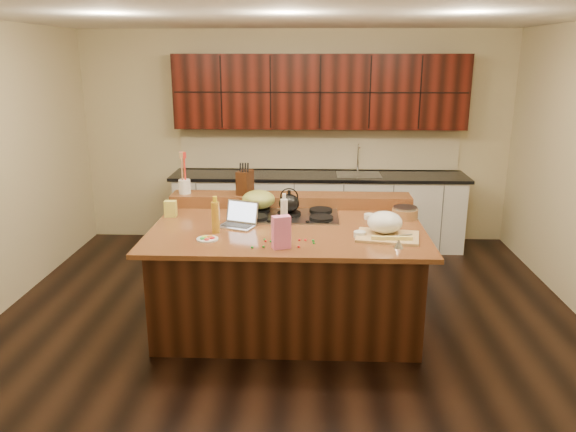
{
  "coord_description": "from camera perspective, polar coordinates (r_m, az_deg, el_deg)",
  "views": [
    {
      "loc": [
        0.2,
        -4.76,
        2.39
      ],
      "look_at": [
        0.0,
        0.05,
        1.0
      ],
      "focal_mm": 35.0,
      "sensor_mm": 36.0,
      "label": 1
    }
  ],
  "objects": [
    {
      "name": "gumdrop_11",
      "position": [
        4.6,
        -2.39,
        -2.41
      ],
      "size": [
        0.02,
        0.02,
        0.02
      ],
      "primitive_type": "ellipsoid",
      "color": "#198C26",
      "rests_on": "island"
    },
    {
      "name": "gumdrop_6",
      "position": [
        4.5,
        -1.55,
        -2.84
      ],
      "size": [
        0.02,
        0.02,
        0.02
      ],
      "primitive_type": "ellipsoid",
      "color": "red",
      "rests_on": "island"
    },
    {
      "name": "pink_bag",
      "position": [
        4.39,
        -0.69,
        -1.66
      ],
      "size": [
        0.16,
        0.12,
        0.26
      ],
      "primitive_type": "cube",
      "rotation": [
        0.0,
        0.0,
        0.35
      ],
      "color": "pink",
      "rests_on": "island"
    },
    {
      "name": "back_ledge",
      "position": [
        5.64,
        0.27,
        1.63
      ],
      "size": [
        2.4,
        0.3,
        0.12
      ],
      "primitive_type": "cube",
      "color": "black",
      "rests_on": "island"
    },
    {
      "name": "gumdrop_5",
      "position": [
        4.58,
        2.56,
        -2.5
      ],
      "size": [
        0.02,
        0.02,
        0.02
      ],
      "primitive_type": "ellipsoid",
      "color": "#198C26",
      "rests_on": "island"
    },
    {
      "name": "gumdrop_2",
      "position": [
        4.44,
        -2.57,
        -3.1
      ],
      "size": [
        0.02,
        0.02,
        0.02
      ],
      "primitive_type": "ellipsoid",
      "color": "red",
      "rests_on": "island"
    },
    {
      "name": "gumdrop_10",
      "position": [
        4.43,
        1.1,
        -3.13
      ],
      "size": [
        0.02,
        0.02,
        0.02
      ],
      "primitive_type": "ellipsoid",
      "color": "red",
      "rests_on": "island"
    },
    {
      "name": "gumdrop_7",
      "position": [
        4.43,
        -3.67,
        -3.2
      ],
      "size": [
        0.02,
        0.02,
        0.02
      ],
      "primitive_type": "ellipsoid",
      "color": "#198C26",
      "rests_on": "island"
    },
    {
      "name": "gumdrop_9",
      "position": [
        4.52,
        2.63,
        -2.75
      ],
      "size": [
        0.02,
        0.02,
        0.02
      ],
      "primitive_type": "ellipsoid",
      "color": "#198C26",
      "rests_on": "island"
    },
    {
      "name": "package_box",
      "position": [
        5.38,
        -11.84,
        0.73
      ],
      "size": [
        0.11,
        0.08,
        0.15
      ],
      "primitive_type": "cube",
      "rotation": [
        0.0,
        0.0,
        0.0
      ],
      "color": "#DDD44E",
      "rests_on": "island"
    },
    {
      "name": "strainer_bowl",
      "position": [
        5.33,
        11.79,
        0.24
      ],
      "size": [
        0.29,
        0.29,
        0.09
      ],
      "primitive_type": "cylinder",
      "rotation": [
        0.0,
        0.0,
        0.24
      ],
      "color": "#996B3F",
      "rests_on": "island"
    },
    {
      "name": "utensil_crock",
      "position": [
        5.75,
        -10.46,
        2.97
      ],
      "size": [
        0.13,
        0.13,
        0.14
      ],
      "primitive_type": "cylinder",
      "rotation": [
        0.0,
        0.0,
        -0.1
      ],
      "color": "white",
      "rests_on": "back_ledge"
    },
    {
      "name": "room",
      "position": [
        4.88,
        -0.02,
        3.79
      ],
      "size": [
        5.52,
        5.02,
        2.72
      ],
      "color": "black",
      "rests_on": "ground"
    },
    {
      "name": "laptop",
      "position": [
        5.01,
        -4.94,
        -0.34
      ],
      "size": [
        0.37,
        0.33,
        0.21
      ],
      "rotation": [
        0.0,
        0.0,
        -0.36
      ],
      "color": "#B7B7BC",
      "rests_on": "island"
    },
    {
      "name": "gumdrop_1",
      "position": [
        4.56,
        -1.75,
        -2.58
      ],
      "size": [
        0.02,
        0.02,
        0.02
      ],
      "primitive_type": "ellipsoid",
      "color": "#198C26",
      "rests_on": "island"
    },
    {
      "name": "kitchen_timer",
      "position": [
        4.51,
        11.18,
        -2.78
      ],
      "size": [
        0.09,
        0.09,
        0.07
      ],
      "primitive_type": "cone",
      "rotation": [
        0.0,
        0.0,
        -0.2
      ],
      "color": "silver",
      "rests_on": "island"
    },
    {
      "name": "cooktop",
      "position": [
        5.27,
        0.11,
        0.08
      ],
      "size": [
        0.92,
        0.52,
        0.05
      ],
      "color": "gray",
      "rests_on": "island"
    },
    {
      "name": "ramekin_a",
      "position": [
        4.73,
        7.29,
        -1.84
      ],
      "size": [
        0.13,
        0.13,
        0.04
      ],
      "primitive_type": "cylinder",
      "rotation": [
        0.0,
        0.0,
        0.37
      ],
      "color": "white",
      "rests_on": "island"
    },
    {
      "name": "knife_block",
      "position": [
        5.64,
        -4.39,
        3.43
      ],
      "size": [
        0.17,
        0.22,
        0.24
      ],
      "primitive_type": "cube",
      "rotation": [
        0.0,
        0.0,
        -0.29
      ],
      "color": "black",
      "rests_on": "back_ledge"
    },
    {
      "name": "ramekin_b",
      "position": [
        5.26,
        8.26,
        -0.05
      ],
      "size": [
        0.1,
        0.1,
        0.04
      ],
      "primitive_type": "cylinder",
      "rotation": [
        0.0,
        0.0,
        0.04
      ],
      "color": "white",
      "rests_on": "island"
    },
    {
      "name": "wooden_tray",
      "position": [
        4.77,
        9.88,
        -0.95
      ],
      "size": [
        0.57,
        0.46,
        0.21
      ],
      "rotation": [
        0.0,
        0.0,
        -0.19
      ],
      "color": "tan",
      "rests_on": "island"
    },
    {
      "name": "green_bowl",
      "position": [
        5.38,
        -3.03,
        1.69
      ],
      "size": [
        0.36,
        0.36,
        0.18
      ],
      "primitive_type": "ellipsoid",
      "rotation": [
        0.0,
        0.0,
        0.15
      ],
      "color": "olive",
      "rests_on": "cooktop"
    },
    {
      "name": "gumdrop_12",
      "position": [
        4.59,
        1.17,
        -2.44
      ],
      "size": [
        0.02,
        0.02,
        0.02
      ],
      "primitive_type": "ellipsoid",
      "color": "red",
      "rests_on": "island"
    },
    {
      "name": "kettle",
      "position": [
        5.24,
        0.11,
        1.3
      ],
      "size": [
        0.24,
        0.24,
        0.17
      ],
      "primitive_type": "ellipsoid",
      "rotation": [
        0.0,
        0.0,
        0.31
      ],
      "color": "black",
      "rests_on": "cooktop"
    },
    {
      "name": "gumdrop_4",
      "position": [
        4.57,
        -2.28,
        -2.54
      ],
      "size": [
        0.02,
        0.02,
        0.02
      ],
      "primitive_type": "ellipsoid",
      "color": "red",
      "rests_on": "island"
    },
    {
      "name": "island",
      "position": [
        5.14,
        -0.02,
        -5.91
      ],
      "size": [
        2.4,
        1.6,
        0.92
      ],
      "color": "black",
      "rests_on": "ground"
    },
    {
      "name": "vinegar_bottle",
      "position": [
        4.94,
        -0.4,
        0.3
      ],
      "size": [
        0.07,
        0.07,
        0.25
      ],
      "primitive_type": "cylinder",
      "rotation": [
        0.0,
        0.0,
        -0.05
      ],
      "color": "silver",
      "rests_on": "island"
    },
    {
      "name": "oil_bottle",
      "position": [
        4.81,
        -7.37,
        -0.15
      ],
      "size": [
        0.07,
        0.07,
        0.27
      ],
      "primitive_type": "cylinder",
      "rotation": [
        0.0,
        0.0,
        0.02
      ],
      "color": "#B98420",
      "rests_on": "island"
    },
    {
      "name": "gumdrop_3",
      "position": [
        4.47,
        -0.29,
        -2.96
      ],
      "size": [
        0.02,
        0.02,
        0.02
      ],
      "primitive_type": "ellipsoid",
      "color": "#198C26",
      "rests_on": "island"
    },
    {
      "name": "ramekin_c",
      "position": [
        5.31,
        10.93,
        -0.02
      ],
      "size": [
        0.13,
        0.13,
        0.04
      ],
      "primitive_type": "cylinder",
      "rotation": [
        0.0,
        0.0,
        -0.36
      ],
      "color": "white",
      "rests_on": "island"
    },
    {
      "name": "gumdrop_13",
      "position": [
        4.44,
        -2.52,
        -3.13
      ],
      "size": [
        0.02,
        0.02,
        0.02
      ],
      "primitive_type": "ellipsoid",
      "color": "#198C26",
      "rests_on": "island"
    },
    {
      "name": "gumdrop_8",
      "position": [
        4.59,
        1.78,
        -2.45
      ],
      "size": [
        0.02,
        0.02,
        0.02
      ],
      "primitive_type": "ellipsoid",
      "color": "red",
      "rests_on": "island"
    },
    {
      "name": "gumdrop_0",
      "position": [
        4.43,
        -0.07,
        -3.15
      ],
      "size": [
        0.02,
        0.02,
        0.02
      ],
      "primitive_type": "ellipsoid",
      "color": "red",
      "rests_on": "island"
    },
    {
      "name": "back_counter",
      "position": [
        7.13,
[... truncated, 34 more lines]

